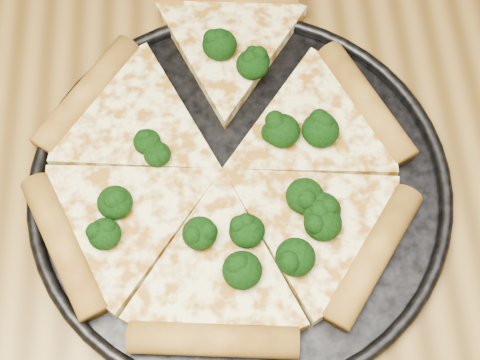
{
  "coord_description": "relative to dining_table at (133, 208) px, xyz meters",
  "views": [
    {
      "loc": [
        0.1,
        -0.3,
        1.34
      ],
      "look_at": [
        0.11,
        -0.03,
        0.77
      ],
      "focal_mm": 51.8,
      "sensor_mm": 36.0,
      "label": 1
    }
  ],
  "objects": [
    {
      "name": "dining_table",
      "position": [
        0.0,
        0.0,
        0.0
      ],
      "size": [
        1.2,
        0.9,
        0.75
      ],
      "color": "olive",
      "rests_on": "ground"
    },
    {
      "name": "ground",
      "position": [
        0.0,
        0.0,
        -0.66
      ],
      "size": [
        4.0,
        4.0,
        0.0
      ],
      "primitive_type": "plane",
      "color": "brown",
      "rests_on": "ground"
    },
    {
      "name": "pizza_pan",
      "position": [
        0.11,
        -0.03,
        0.1
      ],
      "size": [
        0.39,
        0.39,
        0.02
      ],
      "color": "black",
      "rests_on": "dining_table"
    },
    {
      "name": "broccoli_florets",
      "position": [
        0.12,
        -0.03,
        0.12
      ],
      "size": [
        0.23,
        0.27,
        0.03
      ],
      "color": "black",
      "rests_on": "pizza"
    },
    {
      "name": "pizza",
      "position": [
        0.1,
        -0.01,
        0.11
      ],
      "size": [
        0.37,
        0.4,
        0.03
      ],
      "rotation": [
        0.0,
        0.0,
        -0.1
      ],
      "color": "#FFF79C",
      "rests_on": "pizza_pan"
    }
  ]
}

